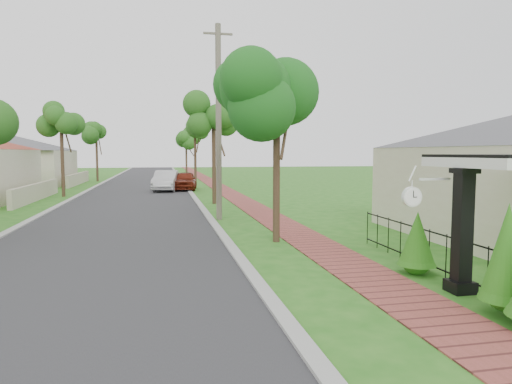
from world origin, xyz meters
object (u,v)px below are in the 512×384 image
object	(u,v)px
porch_post	(462,238)
near_tree	(277,95)
parked_car_red	(185,181)
parked_car_white	(166,181)
utility_pole	(219,122)
station_clock	(414,195)

from	to	relation	value
porch_post	near_tree	world-z (taller)	near_tree
porch_post	parked_car_red	world-z (taller)	porch_post
parked_car_white	utility_pole	bearing A→B (deg)	-74.20
near_tree	station_clock	world-z (taller)	near_tree
near_tree	utility_pole	size ratio (longest dim) A/B	0.72
porch_post	utility_pole	world-z (taller)	utility_pole
porch_post	parked_car_red	bearing A→B (deg)	98.82
porch_post	station_clock	xyz separation A→B (m)	(-0.86, 0.40, 0.83)
station_clock	porch_post	bearing A→B (deg)	-24.95
porch_post	near_tree	size ratio (longest dim) A/B	0.44
parked_car_red	parked_car_white	distance (m)	1.49
porch_post	station_clock	distance (m)	1.26
parked_car_red	near_tree	size ratio (longest dim) A/B	0.71
station_clock	near_tree	bearing A→B (deg)	105.29
parked_car_red	station_clock	world-z (taller)	station_clock
porch_post	station_clock	world-z (taller)	porch_post
porch_post	parked_car_red	distance (m)	27.06
parked_car_white	station_clock	xyz separation A→B (m)	(4.69, -25.82, 1.21)
porch_post	near_tree	distance (m)	7.20
utility_pole	near_tree	bearing A→B (deg)	-77.17
near_tree	utility_pole	xyz separation A→B (m)	(-1.17, 5.15, -0.51)
parked_car_white	parked_car_red	bearing A→B (deg)	28.46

